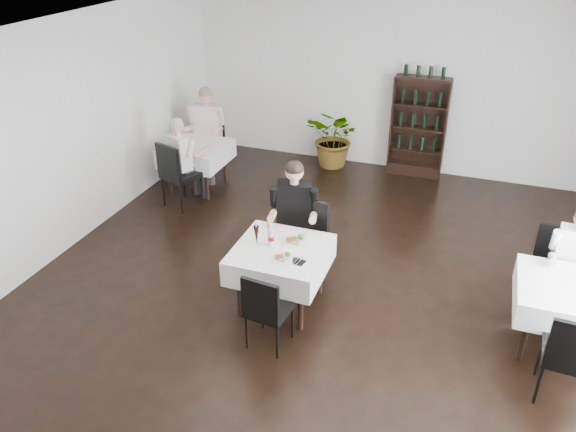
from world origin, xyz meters
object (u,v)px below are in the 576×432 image
object	(u,v)px
potted_tree	(336,138)
diner_main	(294,212)
main_table	(281,259)
wine_shelf	(418,128)

from	to	relation	value
potted_tree	diner_main	size ratio (longest dim) A/B	0.71
main_table	diner_main	bearing A→B (deg)	96.51
wine_shelf	potted_tree	bearing A→B (deg)	-173.84
wine_shelf	main_table	distance (m)	4.41
potted_tree	diner_main	xyz separation A→B (m)	(0.43, -3.50, 0.34)
main_table	potted_tree	bearing A→B (deg)	96.86
potted_tree	diner_main	distance (m)	3.54
potted_tree	diner_main	bearing A→B (deg)	-83.07
main_table	diner_main	xyz separation A→B (m)	(-0.08, 0.66, 0.27)
wine_shelf	potted_tree	world-z (taller)	wine_shelf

